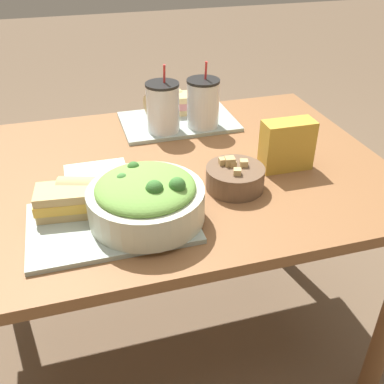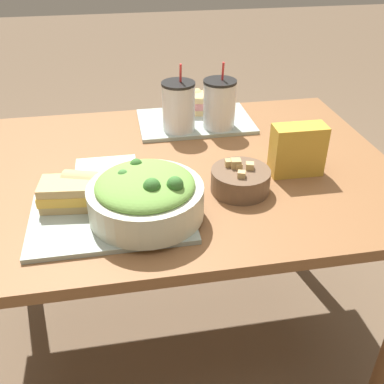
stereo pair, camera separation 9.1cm
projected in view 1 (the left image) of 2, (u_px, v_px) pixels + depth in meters
ground_plane at (171, 339)px, 1.64m from camera, size 12.00×12.00×0.00m
dining_table at (166, 197)px, 1.30m from camera, size 1.24×0.87×0.71m
tray_near at (112, 223)px, 1.02m from camera, size 0.37×0.25×0.01m
tray_far at (178, 122)px, 1.51m from camera, size 0.37×0.25×0.01m
salad_bowl at (146, 198)px, 1.00m from camera, size 0.26×0.26×0.12m
soup_bowl at (235, 177)px, 1.15m from camera, size 0.15×0.15×0.08m
sandwich_near at (64, 201)px, 1.03m from camera, size 0.14×0.10×0.06m
baguette_near at (89, 191)px, 1.06m from camera, size 0.15×0.11×0.07m
sandwich_far at (172, 103)px, 1.54m from camera, size 0.15×0.11×0.06m
baguette_far at (165, 102)px, 1.55m from camera, size 0.14×0.10×0.07m
drink_cup_dark at (163, 109)px, 1.40m from camera, size 0.10×0.10×0.21m
drink_cup_red at (203, 105)px, 1.43m from camera, size 0.10×0.10×0.21m
chip_bag at (287, 145)px, 1.22m from camera, size 0.14×0.07×0.14m
napkin_folded at (96, 172)px, 1.23m from camera, size 0.17×0.12×0.00m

